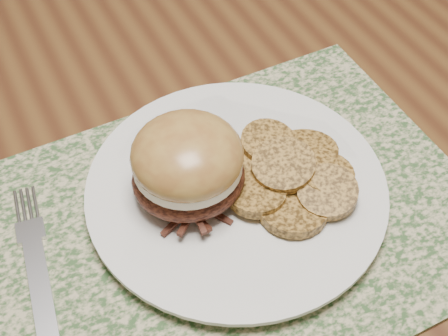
% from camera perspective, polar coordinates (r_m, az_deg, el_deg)
% --- Properties ---
extents(ground, '(3.50, 3.50, 0.00)m').
position_cam_1_polar(ground, '(1.36, 0.78, -13.06)').
color(ground, brown).
rests_on(ground, ground).
extents(dining_table, '(1.50, 0.90, 0.75)m').
position_cam_1_polar(dining_table, '(0.82, 1.28, 8.60)').
color(dining_table, '#573619').
rests_on(dining_table, ground).
extents(placemat, '(0.45, 0.33, 0.00)m').
position_cam_1_polar(placemat, '(0.57, 0.57, -4.84)').
color(placemat, '#315129').
rests_on(placemat, dining_table).
extents(dinner_plate, '(0.26, 0.26, 0.02)m').
position_cam_1_polar(dinner_plate, '(0.58, 1.14, -2.02)').
color(dinner_plate, white).
rests_on(dinner_plate, placemat).
extents(pork_sandwich, '(0.11, 0.10, 0.08)m').
position_cam_1_polar(pork_sandwich, '(0.54, -3.35, 0.34)').
color(pork_sandwich, black).
rests_on(pork_sandwich, dinner_plate).
extents(roasted_potatoes, '(0.15, 0.15, 0.03)m').
position_cam_1_polar(roasted_potatoes, '(0.57, 5.85, -0.55)').
color(roasted_potatoes, olive).
rests_on(roasted_potatoes, dinner_plate).
extents(fork, '(0.05, 0.21, 0.00)m').
position_cam_1_polar(fork, '(0.55, -16.55, -9.82)').
color(fork, silver).
rests_on(fork, placemat).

